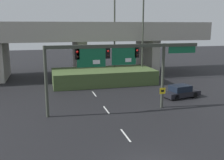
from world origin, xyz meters
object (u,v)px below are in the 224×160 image
at_px(speed_limit_sign, 162,95).
at_px(highway_light_pole_far, 115,29).
at_px(signal_gantry, 118,58).
at_px(highway_light_pole_near, 143,21).
at_px(parked_sedan_near_right, 181,92).

relative_size(speed_limit_sign, highway_light_pole_far, 0.16).
distance_m(signal_gantry, highway_light_pole_near, 16.05).
bearing_deg(speed_limit_sign, signal_gantry, 170.89).
xyz_separation_m(speed_limit_sign, highway_light_pole_near, (3.38, 14.31, 7.29)).
height_order(signal_gantry, parked_sedan_near_right, signal_gantry).
xyz_separation_m(signal_gantry, highway_light_pole_far, (3.80, 15.22, 2.39)).
xyz_separation_m(signal_gantry, highway_light_pole_near, (7.68, 13.62, 3.63)).
relative_size(signal_gantry, parked_sedan_near_right, 3.28).
distance_m(signal_gantry, highway_light_pole_far, 15.86).
relative_size(speed_limit_sign, parked_sedan_near_right, 0.50).
relative_size(highway_light_pole_near, highway_light_pole_far, 1.17).
bearing_deg(highway_light_pole_far, parked_sedan_near_right, -69.33).
bearing_deg(parked_sedan_near_right, highway_light_pole_near, 83.05).
distance_m(speed_limit_sign, highway_light_pole_far, 17.03).
relative_size(highway_light_pole_far, parked_sedan_near_right, 3.18).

